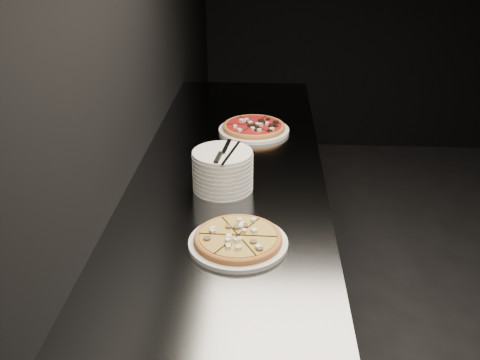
# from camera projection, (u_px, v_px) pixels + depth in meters

# --- Properties ---
(wall_left) EXTENTS (0.02, 5.00, 2.80)m
(wall_left) POSITION_uv_depth(u_px,v_px,m) (127.00, 46.00, 1.94)
(wall_left) COLOR black
(wall_left) RESTS_ON floor
(counter) EXTENTS (0.74, 2.44, 0.92)m
(counter) POSITION_uv_depth(u_px,v_px,m) (231.00, 263.00, 2.34)
(counter) COLOR #57595E
(counter) RESTS_ON floor
(pizza_mushroom) EXTENTS (0.31, 0.31, 0.04)m
(pizza_mushroom) POSITION_uv_depth(u_px,v_px,m) (238.00, 240.00, 1.63)
(pizza_mushroom) COLOR silver
(pizza_mushroom) RESTS_ON counter
(pizza_tomato) EXTENTS (0.33, 0.33, 0.04)m
(pizza_tomato) POSITION_uv_depth(u_px,v_px,m) (254.00, 128.00, 2.49)
(pizza_tomato) COLOR silver
(pizza_tomato) RESTS_ON counter
(plate_stack) EXTENTS (0.22, 0.22, 0.15)m
(plate_stack) POSITION_uv_depth(u_px,v_px,m) (223.00, 170.00, 1.95)
(plate_stack) COLOR silver
(plate_stack) RESTS_ON counter
(cutlery) EXTENTS (0.10, 0.23, 0.01)m
(cutlery) POSITION_uv_depth(u_px,v_px,m) (224.00, 153.00, 1.90)
(cutlery) COLOR #AEB0B5
(cutlery) RESTS_ON plate_stack
(ramekin) EXTENTS (0.08, 0.08, 0.07)m
(ramekin) POSITION_uv_depth(u_px,v_px,m) (218.00, 161.00, 2.11)
(ramekin) COLOR silver
(ramekin) RESTS_ON counter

